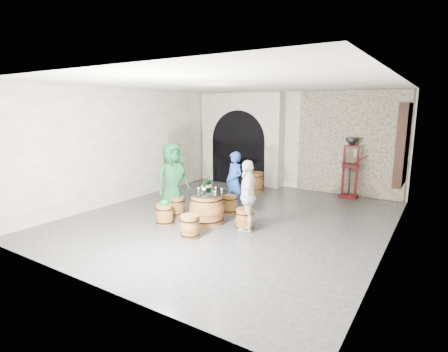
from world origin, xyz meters
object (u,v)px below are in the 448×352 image
Objects in this scene: wine_bottle_center at (204,187)px; side_barrel at (256,182)px; wine_bottle_right at (210,184)px; corking_press at (351,163)px; barrel_stool_far at (230,204)px; barrel_stool_near_left at (165,214)px; barrel_stool_near_right at (190,226)px; person_white at (248,196)px; barrel_stool_left at (177,206)px; person_blue at (234,182)px; wine_bottle_left at (208,185)px; person_green at (173,179)px; barrel_table at (207,207)px; barrel_stool_right at (245,219)px.

side_barrel is at bearing 98.11° from wine_bottle_center.
corking_press reaches higher than wine_bottle_right.
barrel_stool_far is 1.00× the size of barrel_stool_near_left.
barrel_stool_near_right is 0.31× the size of person_white.
barrel_stool_left is 5.34m from corking_press.
side_barrel is at bearing 178.78° from person_white.
corking_press is at bearing 77.70° from person_blue.
barrel_stool_near_right is 1.27m from wine_bottle_left.
person_white is 0.87× the size of corking_press.
wine_bottle_center is at bearing -83.65° from person_green.
barrel_stool_far is 1.48× the size of wine_bottle_left.
barrel_table is 0.54× the size of person_green.
barrel_stool_near_left is 0.31× the size of person_white.
person_blue reaches higher than wine_bottle_right.
barrel_stool_right is 1.22m from wine_bottle_right.
person_white is at bearing -65.65° from side_barrel.
person_green is at bearing 179.61° from barrel_stool_right.
barrel_stool_far is at bearing 96.43° from barrel_stool_near_right.
person_green reaches higher than side_barrel.
wine_bottle_left is 3.46m from side_barrel.
barrel_stool_near_left is 1.13m from wine_bottle_center.
barrel_stool_far is 0.59m from person_blue.
wine_bottle_right is at bearing 101.83° from wine_bottle_center.
barrel_stool_near_left is at bearing -93.83° from side_barrel.
barrel_table is at bearing -66.74° from wine_bottle_left.
person_blue reaches higher than side_barrel.
barrel_stool_near_right is 0.26× the size of person_green.
person_blue is at bearing 88.51° from barrel_stool_far.
person_blue is 3.77m from corking_press.
wine_bottle_left is (1.05, 0.02, -0.03)m from person_green.
wine_bottle_left is at bearing 44.60° from barrel_stool_near_left.
barrel_stool_near_right is 1.00× the size of barrel_stool_near_left.
barrel_stool_near_right is (-0.74, -1.02, 0.00)m from barrel_stool_right.
person_white is at bearing 3.92° from barrel_stool_right.
wine_bottle_center is (1.00, -0.20, 0.65)m from barrel_stool_left.
barrel_stool_left is at bearing -77.12° from person_green.
barrel_stool_left is at bearing -129.47° from corking_press.
barrel_table is 1.00m from barrel_stool_left.
person_green is at bearing -111.38° from person_blue.
wine_bottle_right reaches higher than side_barrel.
barrel_stool_near_right is 1.07m from wine_bottle_center.
side_barrel is at bearing 99.46° from barrel_stool_near_right.
person_green reaches higher than barrel_stool_near_right.
corking_press reaches higher than person_blue.
barrel_stool_right is 0.27× the size of corking_press.
barrel_stool_left is 1.97m from barrel_stool_right.
barrel_stool_left is 1.00× the size of barrel_stool_near_right.
wine_bottle_left is at bearing -82.37° from side_barrel.
barrel_stool_near_left is at bearing -123.51° from corking_press.
side_barrel reaches higher than barrel_stool_near_left.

